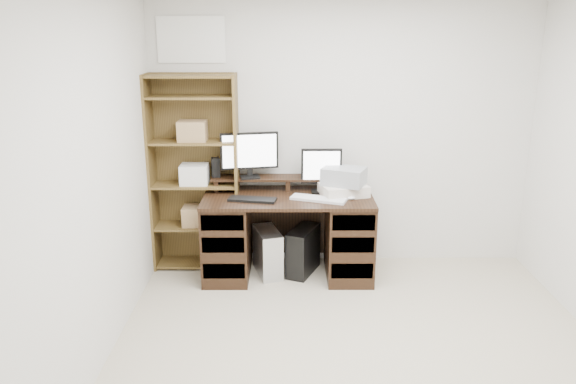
{
  "coord_description": "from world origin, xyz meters",
  "views": [
    {
      "loc": [
        -0.51,
        -3.11,
        2.21
      ],
      "look_at": [
        -0.5,
        1.43,
        0.85
      ],
      "focal_mm": 35.0,
      "sensor_mm": 36.0,
      "label": 1
    }
  ],
  "objects_px": {
    "desk": "(288,234)",
    "bookshelf": "(195,172)",
    "printer": "(344,190)",
    "monitor_wide": "(249,153)",
    "monitor_small": "(321,169)",
    "tower_black": "(303,251)",
    "tower_silver": "(268,252)"
  },
  "relations": [
    {
      "from": "monitor_small",
      "to": "bookshelf",
      "type": "bearing_deg",
      "value": 174.96
    },
    {
      "from": "printer",
      "to": "desk",
      "type": "bearing_deg",
      "value": 166.09
    },
    {
      "from": "tower_silver",
      "to": "tower_black",
      "type": "distance_m",
      "value": 0.32
    },
    {
      "from": "tower_silver",
      "to": "bookshelf",
      "type": "xyz_separation_m",
      "value": [
        -0.66,
        0.21,
        0.71
      ]
    },
    {
      "from": "printer",
      "to": "tower_silver",
      "type": "xyz_separation_m",
      "value": [
        -0.68,
        -0.01,
        -0.59
      ]
    },
    {
      "from": "bookshelf",
      "to": "printer",
      "type": "bearing_deg",
      "value": -8.14
    },
    {
      "from": "tower_black",
      "to": "printer",
      "type": "bearing_deg",
      "value": 21.59
    },
    {
      "from": "monitor_small",
      "to": "printer",
      "type": "xyz_separation_m",
      "value": [
        0.19,
        -0.11,
        -0.17
      ]
    },
    {
      "from": "tower_silver",
      "to": "tower_black",
      "type": "height_order",
      "value": "tower_black"
    },
    {
      "from": "printer",
      "to": "tower_silver",
      "type": "relative_size",
      "value": 0.93
    },
    {
      "from": "monitor_small",
      "to": "bookshelf",
      "type": "height_order",
      "value": "bookshelf"
    },
    {
      "from": "monitor_wide",
      "to": "tower_black",
      "type": "bearing_deg",
      "value": -28.9
    },
    {
      "from": "desk",
      "to": "tower_silver",
      "type": "height_order",
      "value": "desk"
    },
    {
      "from": "monitor_wide",
      "to": "monitor_small",
      "type": "distance_m",
      "value": 0.66
    },
    {
      "from": "desk",
      "to": "monitor_wide",
      "type": "relative_size",
      "value": 2.89
    },
    {
      "from": "bookshelf",
      "to": "monitor_wide",
      "type": "bearing_deg",
      "value": -2.93
    },
    {
      "from": "tower_silver",
      "to": "desk",
      "type": "bearing_deg",
      "value": -18.45
    },
    {
      "from": "monitor_small",
      "to": "tower_silver",
      "type": "height_order",
      "value": "monitor_small"
    },
    {
      "from": "printer",
      "to": "tower_silver",
      "type": "height_order",
      "value": "printer"
    },
    {
      "from": "desk",
      "to": "bookshelf",
      "type": "height_order",
      "value": "bookshelf"
    },
    {
      "from": "monitor_small",
      "to": "tower_black",
      "type": "relative_size",
      "value": 0.86
    },
    {
      "from": "monitor_wide",
      "to": "monitor_small",
      "type": "bearing_deg",
      "value": -16.06
    },
    {
      "from": "printer",
      "to": "bookshelf",
      "type": "xyz_separation_m",
      "value": [
        -1.34,
        0.19,
        0.12
      ]
    },
    {
      "from": "monitor_wide",
      "to": "monitor_small",
      "type": "height_order",
      "value": "monitor_wide"
    },
    {
      "from": "desk",
      "to": "tower_silver",
      "type": "distance_m",
      "value": 0.26
    },
    {
      "from": "monitor_wide",
      "to": "tower_silver",
      "type": "bearing_deg",
      "value": -58.9
    },
    {
      "from": "printer",
      "to": "tower_silver",
      "type": "bearing_deg",
      "value": 164.78
    },
    {
      "from": "tower_silver",
      "to": "tower_black",
      "type": "bearing_deg",
      "value": -12.4
    },
    {
      "from": "tower_black",
      "to": "desk",
      "type": "bearing_deg",
      "value": -145.5
    },
    {
      "from": "tower_black",
      "to": "bookshelf",
      "type": "bearing_deg",
      "value": -167.69
    },
    {
      "from": "printer",
      "to": "bookshelf",
      "type": "relative_size",
      "value": 0.22
    },
    {
      "from": "monitor_wide",
      "to": "printer",
      "type": "xyz_separation_m",
      "value": [
        0.84,
        -0.17,
        -0.3
      ]
    }
  ]
}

